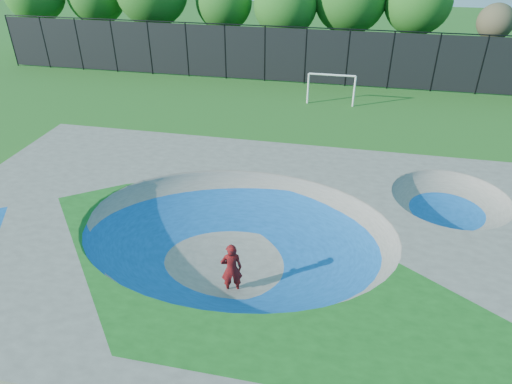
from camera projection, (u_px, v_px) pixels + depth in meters
The scene contains 6 objects.
ground at pixel (237, 260), 16.34m from camera, with size 120.00×120.00×0.00m, color #1D5818.
skate_deck at pixel (237, 243), 15.96m from camera, with size 22.00×14.00×1.50m, color gray.
skater at pixel (232, 269), 14.50m from camera, with size 0.69×0.45×1.89m, color #BA0F0E.
skateboard at pixel (232, 290), 14.97m from camera, with size 0.78×0.22×0.05m, color black.
soccer_goal at pixel (331, 84), 29.35m from camera, with size 3.09×0.12×2.04m.
fence at pixel (305, 55), 32.91m from camera, with size 48.09×0.09×4.04m.
Camera 1 is at (3.24, -12.37, 10.49)m, focal length 32.00 mm.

